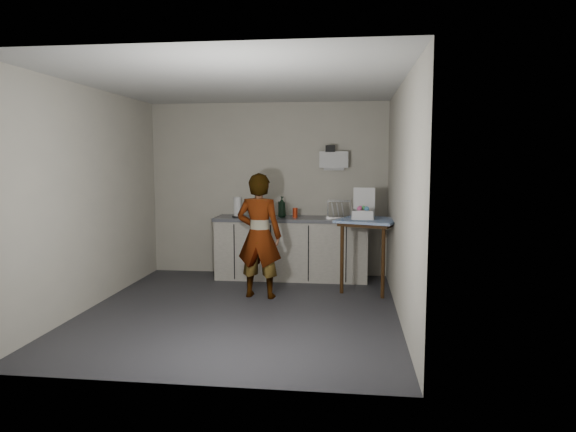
# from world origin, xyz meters

# --- Properties ---
(ground) EXTENTS (4.00, 4.00, 0.00)m
(ground) POSITION_xyz_m (0.00, 0.00, 0.00)
(ground) COLOR #28282D
(ground) RESTS_ON ground
(wall_back) EXTENTS (3.60, 0.02, 2.60)m
(wall_back) POSITION_xyz_m (0.00, 1.99, 1.30)
(wall_back) COLOR beige
(wall_back) RESTS_ON ground
(wall_right) EXTENTS (0.02, 4.00, 2.60)m
(wall_right) POSITION_xyz_m (1.79, 0.00, 1.30)
(wall_right) COLOR beige
(wall_right) RESTS_ON ground
(wall_left) EXTENTS (0.02, 4.00, 2.60)m
(wall_left) POSITION_xyz_m (-1.79, 0.00, 1.30)
(wall_left) COLOR beige
(wall_left) RESTS_ON ground
(ceiling) EXTENTS (3.60, 4.00, 0.01)m
(ceiling) POSITION_xyz_m (0.00, 0.00, 2.60)
(ceiling) COLOR silver
(ceiling) RESTS_ON wall_back
(kitchen_counter) EXTENTS (2.24, 0.62, 0.91)m
(kitchen_counter) POSITION_xyz_m (0.40, 1.70, 0.43)
(kitchen_counter) COLOR black
(kitchen_counter) RESTS_ON ground
(wall_shelf) EXTENTS (0.42, 0.18, 0.37)m
(wall_shelf) POSITION_xyz_m (1.00, 1.92, 1.75)
(wall_shelf) COLOR white
(wall_shelf) RESTS_ON ground
(side_table) EXTENTS (0.95, 0.95, 0.97)m
(side_table) POSITION_xyz_m (1.50, 1.10, 0.84)
(side_table) COLOR #3C230D
(side_table) RESTS_ON ground
(standing_man) EXTENTS (0.62, 0.45, 1.59)m
(standing_man) POSITION_xyz_m (0.11, 0.61, 0.79)
(standing_man) COLOR #B2A593
(standing_man) RESTS_ON ground
(soap_bottle) EXTENTS (0.17, 0.17, 0.31)m
(soap_bottle) POSITION_xyz_m (0.26, 1.69, 1.06)
(soap_bottle) COLOR black
(soap_bottle) RESTS_ON kitchen_counter
(soda_can) EXTENTS (0.07, 0.07, 0.14)m
(soda_can) POSITION_xyz_m (0.45, 1.70, 0.98)
(soda_can) COLOR red
(soda_can) RESTS_ON kitchen_counter
(dark_bottle) EXTENTS (0.07, 0.07, 0.22)m
(dark_bottle) POSITION_xyz_m (0.22, 1.77, 1.02)
(dark_bottle) COLOR black
(dark_bottle) RESTS_ON kitchen_counter
(paper_towel) EXTENTS (0.17, 0.17, 0.29)m
(paper_towel) POSITION_xyz_m (-0.39, 1.63, 1.05)
(paper_towel) COLOR black
(paper_towel) RESTS_ON kitchen_counter
(dish_rack) EXTENTS (0.36, 0.27, 0.25)m
(dish_rack) POSITION_xyz_m (1.08, 1.75, 0.97)
(dish_rack) COLOR silver
(dish_rack) RESTS_ON kitchen_counter
(bakery_box) EXTENTS (0.32, 0.32, 0.41)m
(bakery_box) POSITION_xyz_m (1.42, 1.13, 1.06)
(bakery_box) COLOR white
(bakery_box) RESTS_ON side_table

